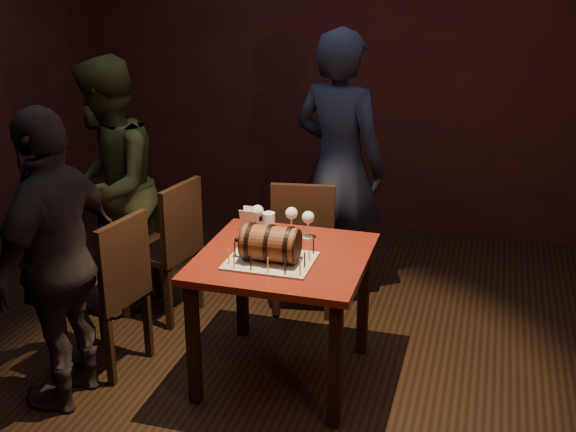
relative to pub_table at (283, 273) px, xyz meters
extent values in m
plane|color=black|center=(-0.02, 0.02, -0.64)|extent=(5.00, 5.00, 0.00)
cube|color=black|center=(-0.02, 2.52, 0.76)|extent=(5.00, 0.04, 2.80)
cube|color=#4F130D|center=(0.00, 0.00, 0.09)|extent=(0.90, 0.90, 0.04)
cube|color=black|center=(-0.38, -0.38, -0.29)|extent=(0.06, 0.06, 0.71)
cube|color=black|center=(0.38, -0.38, -0.29)|extent=(0.06, 0.06, 0.71)
cube|color=black|center=(-0.38, 0.38, -0.29)|extent=(0.06, 0.06, 0.71)
cube|color=black|center=(0.38, 0.38, -0.29)|extent=(0.06, 0.06, 0.71)
cube|color=#AB9D8A|center=(-0.04, -0.11, 0.12)|extent=(0.45, 0.35, 0.01)
cylinder|color=brown|center=(-0.04, -0.11, 0.22)|extent=(0.28, 0.19, 0.19)
cylinder|color=black|center=(-0.14, -0.11, 0.22)|extent=(0.02, 0.20, 0.20)
cylinder|color=black|center=(-0.04, -0.11, 0.22)|extent=(0.02, 0.20, 0.20)
cylinder|color=black|center=(0.07, -0.11, 0.22)|extent=(0.02, 0.20, 0.20)
cylinder|color=black|center=(-0.18, -0.11, 0.22)|extent=(0.01, 0.18, 0.18)
cylinder|color=black|center=(0.11, -0.11, 0.22)|extent=(0.01, 0.18, 0.18)
cylinder|color=black|center=(-0.20, -0.11, 0.22)|extent=(0.04, 0.02, 0.02)
sphere|color=black|center=(-0.22, -0.11, 0.22)|extent=(0.03, 0.03, 0.03)
cylinder|color=#F9DE94|center=(-0.19, -0.26, 0.16)|extent=(0.01, 0.01, 0.08)
cylinder|color=black|center=(-0.19, -0.26, 0.21)|extent=(0.00, 0.00, 0.01)
cylinder|color=black|center=(-0.10, -0.26, 0.16)|extent=(0.01, 0.01, 0.08)
cylinder|color=black|center=(-0.10, -0.26, 0.21)|extent=(0.00, 0.00, 0.01)
cylinder|color=#F9DE94|center=(-0.01, -0.26, 0.16)|extent=(0.01, 0.01, 0.08)
cylinder|color=black|center=(-0.01, -0.26, 0.21)|extent=(0.00, 0.00, 0.01)
cylinder|color=black|center=(0.08, -0.26, 0.16)|extent=(0.01, 0.01, 0.08)
cylinder|color=black|center=(0.08, -0.26, 0.21)|extent=(0.00, 0.00, 0.01)
cylinder|color=#F9DE94|center=(0.16, -0.24, 0.16)|extent=(0.01, 0.01, 0.08)
cylinder|color=black|center=(0.16, -0.24, 0.21)|extent=(0.00, 0.00, 0.01)
cylinder|color=black|center=(0.16, -0.15, 0.16)|extent=(0.01, 0.01, 0.08)
cylinder|color=black|center=(0.16, -0.15, 0.21)|extent=(0.00, 0.00, 0.01)
cylinder|color=#F9DE94|center=(0.16, -0.06, 0.16)|extent=(0.01, 0.01, 0.08)
cylinder|color=black|center=(0.16, -0.06, 0.21)|extent=(0.00, 0.00, 0.01)
cylinder|color=black|center=(0.16, 0.03, 0.16)|extent=(0.01, 0.01, 0.08)
cylinder|color=black|center=(0.16, 0.03, 0.21)|extent=(0.00, 0.00, 0.01)
cylinder|color=#F9DE94|center=(0.07, 0.03, 0.16)|extent=(0.01, 0.01, 0.08)
cylinder|color=black|center=(0.07, 0.03, 0.21)|extent=(0.00, 0.00, 0.01)
cylinder|color=black|center=(-0.02, 0.03, 0.16)|extent=(0.01, 0.01, 0.08)
cylinder|color=black|center=(-0.02, 0.03, 0.21)|extent=(0.00, 0.00, 0.01)
cylinder|color=#F9DE94|center=(-0.11, 0.03, 0.16)|extent=(0.01, 0.01, 0.08)
cylinder|color=black|center=(-0.11, 0.03, 0.21)|extent=(0.00, 0.00, 0.01)
cylinder|color=black|center=(-0.21, 0.03, 0.16)|extent=(0.01, 0.01, 0.08)
cylinder|color=black|center=(-0.21, 0.03, 0.21)|extent=(0.00, 0.00, 0.01)
cylinder|color=#F9DE94|center=(-0.23, -0.03, 0.16)|extent=(0.01, 0.01, 0.08)
cylinder|color=black|center=(-0.23, -0.03, 0.21)|extent=(0.00, 0.00, 0.01)
cylinder|color=black|center=(-0.23, -0.12, 0.16)|extent=(0.01, 0.01, 0.08)
cylinder|color=black|center=(-0.23, -0.12, 0.21)|extent=(0.00, 0.00, 0.01)
cylinder|color=#F9DE94|center=(-0.23, -0.21, 0.16)|extent=(0.01, 0.01, 0.08)
cylinder|color=black|center=(-0.23, -0.21, 0.21)|extent=(0.00, 0.00, 0.01)
cylinder|color=silver|center=(-0.24, 0.29, 0.11)|extent=(0.06, 0.06, 0.01)
cylinder|color=silver|center=(-0.24, 0.29, 0.16)|extent=(0.01, 0.01, 0.09)
sphere|color=silver|center=(-0.24, 0.29, 0.23)|extent=(0.07, 0.07, 0.07)
sphere|color=#591114|center=(-0.24, 0.29, 0.23)|extent=(0.05, 0.05, 0.05)
cylinder|color=silver|center=(-0.04, 0.31, 0.11)|extent=(0.06, 0.06, 0.01)
cylinder|color=silver|center=(-0.04, 0.31, 0.16)|extent=(0.01, 0.01, 0.09)
sphere|color=silver|center=(-0.04, 0.31, 0.23)|extent=(0.07, 0.07, 0.07)
cylinder|color=silver|center=(0.07, 0.27, 0.11)|extent=(0.06, 0.06, 0.01)
cylinder|color=silver|center=(0.07, 0.27, 0.16)|extent=(0.01, 0.01, 0.09)
sphere|color=silver|center=(0.07, 0.27, 0.23)|extent=(0.07, 0.07, 0.07)
sphere|color=#BF594C|center=(0.07, 0.27, 0.23)|extent=(0.05, 0.05, 0.05)
cylinder|color=silver|center=(-0.15, 0.21, 0.18)|extent=(0.07, 0.07, 0.15)
cylinder|color=#9E5414|center=(-0.15, 0.21, 0.17)|extent=(0.06, 0.06, 0.11)
cylinder|color=white|center=(-0.15, 0.21, 0.23)|extent=(0.06, 0.06, 0.02)
cube|color=black|center=(-0.10, 0.85, -0.19)|extent=(0.46, 0.46, 0.04)
cube|color=black|center=(0.04, 1.05, -0.43)|extent=(0.04, 0.04, 0.43)
cube|color=black|center=(-0.30, 0.99, -0.43)|extent=(0.04, 0.04, 0.43)
cube|color=black|center=(0.09, 0.71, -0.43)|extent=(0.04, 0.04, 0.43)
cube|color=black|center=(-0.24, 0.66, -0.43)|extent=(0.04, 0.04, 0.43)
cube|color=black|center=(-0.07, 0.67, 0.06)|extent=(0.40, 0.10, 0.46)
cube|color=black|center=(-0.98, 0.51, -0.19)|extent=(0.47, 0.47, 0.04)
cube|color=black|center=(-1.12, 0.71, -0.43)|extent=(0.04, 0.04, 0.43)
cube|color=black|center=(-1.18, 0.37, -0.43)|extent=(0.04, 0.04, 0.43)
cube|color=black|center=(-0.78, 0.64, -0.43)|extent=(0.04, 0.04, 0.43)
cube|color=black|center=(-0.85, 0.31, -0.43)|extent=(0.04, 0.04, 0.43)
cube|color=black|center=(-0.81, 0.47, 0.06)|extent=(0.12, 0.40, 0.46)
cube|color=black|center=(-1.03, -0.16, -0.19)|extent=(0.47, 0.47, 0.04)
cube|color=black|center=(-1.16, 0.04, -0.43)|extent=(0.04, 0.04, 0.43)
cube|color=black|center=(-1.23, -0.30, -0.43)|extent=(0.04, 0.04, 0.43)
cube|color=black|center=(-0.83, -0.03, -0.43)|extent=(0.04, 0.04, 0.43)
cube|color=black|center=(-0.89, -0.36, -0.43)|extent=(0.04, 0.04, 0.43)
cube|color=black|center=(-0.85, -0.19, 0.06)|extent=(0.11, 0.40, 0.46)
imported|color=black|center=(0.05, 1.17, 0.28)|extent=(0.78, 0.63, 1.84)
imported|color=#32371B|center=(-1.33, 0.52, 0.20)|extent=(0.84, 0.97, 1.69)
imported|color=black|center=(-1.05, -0.51, 0.16)|extent=(0.44, 0.96, 1.61)
camera|label=1|loc=(1.01, -3.42, 1.66)|focal=45.00mm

